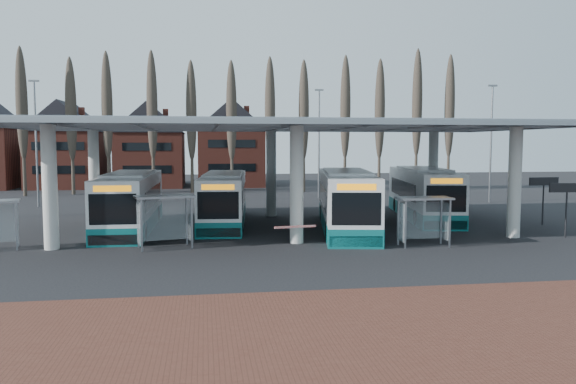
{
  "coord_description": "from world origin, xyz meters",
  "views": [
    {
      "loc": [
        -4.65,
        -25.69,
        5.07
      ],
      "look_at": [
        0.23,
        7.0,
        2.25
      ],
      "focal_mm": 35.0,
      "sensor_mm": 36.0,
      "label": 1
    }
  ],
  "objects": [
    {
      "name": "info_sign_1",
      "position": [
        16.38,
        6.58,
        2.52
      ],
      "size": [
        2.02,
        0.24,
        3.01
      ],
      "rotation": [
        0.0,
        0.0,
        0.07
      ],
      "color": "black",
      "rests_on": "ground"
    },
    {
      "name": "lamp_post_c",
      "position": [
        20.0,
        20.0,
        5.34
      ],
      "size": [
        0.8,
        0.16,
        10.17
      ],
      "color": "slate",
      "rests_on": "ground"
    },
    {
      "name": "station_canopy",
      "position": [
        0.0,
        8.0,
        5.68
      ],
      "size": [
        32.0,
        16.0,
        6.34
      ],
      "color": "silver",
      "rests_on": "ground"
    },
    {
      "name": "bus_2",
      "position": [
        3.66,
        6.68,
        1.67
      ],
      "size": [
        4.85,
        13.01,
        3.54
      ],
      "rotation": [
        0.0,
        0.0,
        -0.17
      ],
      "color": "white",
      "rests_on": "ground"
    },
    {
      "name": "lamp_post_b",
      "position": [
        6.0,
        26.0,
        5.34
      ],
      "size": [
        0.8,
        0.16,
        10.17
      ],
      "color": "slate",
      "rests_on": "ground"
    },
    {
      "name": "bus_3",
      "position": [
        10.28,
        11.18,
        1.63
      ],
      "size": [
        4.69,
        12.69,
        3.45
      ],
      "rotation": [
        0.0,
        0.0,
        -0.17
      ],
      "color": "white",
      "rests_on": "ground"
    },
    {
      "name": "info_sign_0",
      "position": [
        14.75,
        1.95,
        2.49
      ],
      "size": [
        2.0,
        0.26,
        2.97
      ],
      "rotation": [
        0.0,
        0.0,
        -0.08
      ],
      "color": "black",
      "rests_on": "ground"
    },
    {
      "name": "brick_strip",
      "position": [
        0.0,
        -12.0,
        0.01
      ],
      "size": [
        70.0,
        10.0,
        0.03
      ],
      "primitive_type": "cube",
      "color": "#572F23",
      "rests_on": "ground"
    },
    {
      "name": "poplar_row",
      "position": [
        0.0,
        33.0,
        8.78
      ],
      "size": [
        45.1,
        1.1,
        14.5
      ],
      "color": "#473D33",
      "rests_on": "ground"
    },
    {
      "name": "bus_0",
      "position": [
        -9.05,
        8.81,
        1.6
      ],
      "size": [
        2.78,
        12.27,
        3.4
      ],
      "rotation": [
        0.0,
        0.0,
        -0.01
      ],
      "color": "white",
      "rests_on": "ground"
    },
    {
      "name": "shelter_2",
      "position": [
        6.09,
        0.74,
        1.78
      ],
      "size": [
        2.65,
        1.33,
        2.45
      ],
      "rotation": [
        0.0,
        0.0,
        -0.0
      ],
      "color": "gray",
      "rests_on": "ground"
    },
    {
      "name": "barrier",
      "position": [
        -0.18,
        1.94,
        0.84
      ],
      "size": [
        2.16,
        0.75,
        1.09
      ],
      "rotation": [
        0.0,
        0.0,
        0.15
      ],
      "color": "black",
      "rests_on": "ground"
    },
    {
      "name": "bus_1",
      "position": [
        -3.42,
        10.17,
        1.54
      ],
      "size": [
        3.56,
        11.96,
        3.27
      ],
      "rotation": [
        0.0,
        0.0,
        -0.09
      ],
      "color": "white",
      "rests_on": "ground"
    },
    {
      "name": "shelter_1",
      "position": [
        -6.63,
        2.14,
        1.88
      ],
      "size": [
        3.05,
        2.05,
        2.59
      ],
      "rotation": [
        0.0,
        0.0,
        0.25
      ],
      "color": "gray",
      "rests_on": "ground"
    },
    {
      "name": "ground",
      "position": [
        0.0,
        0.0,
        0.0
      ],
      "size": [
        140.0,
        140.0,
        0.0
      ],
      "primitive_type": "plane",
      "color": "black",
      "rests_on": "ground"
    },
    {
      "name": "townhouse_row",
      "position": [
        -15.75,
        44.0,
        5.94
      ],
      "size": [
        36.8,
        10.3,
        12.25
      ],
      "color": "brown",
      "rests_on": "ground"
    },
    {
      "name": "lamp_post_a",
      "position": [
        -18.0,
        22.0,
        5.34
      ],
      "size": [
        0.8,
        0.16,
        10.17
      ],
      "color": "slate",
      "rests_on": "ground"
    }
  ]
}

